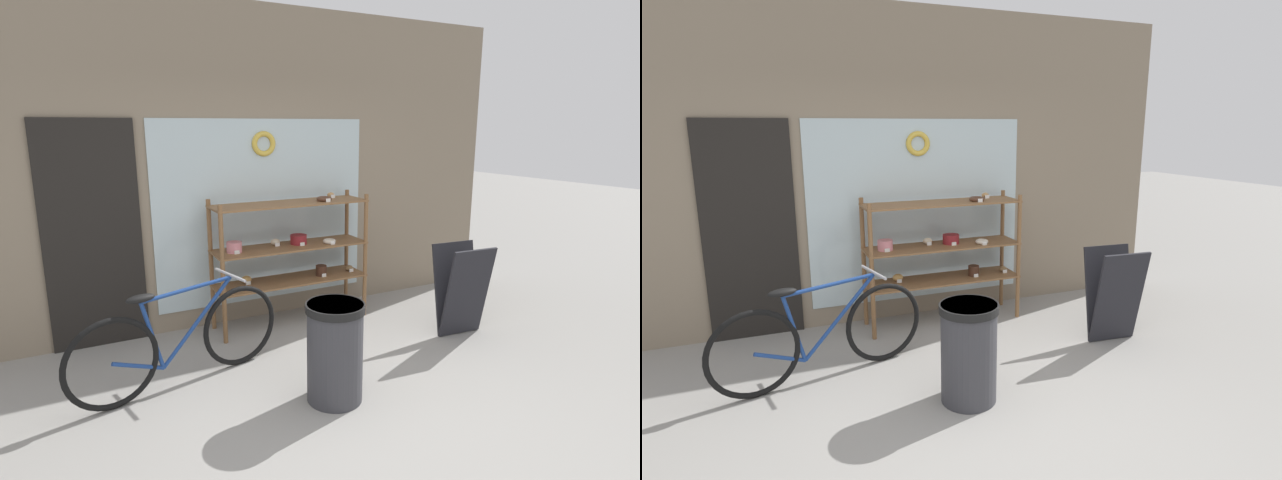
{
  "view_description": "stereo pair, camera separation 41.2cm",
  "coord_description": "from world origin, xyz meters",
  "views": [
    {
      "loc": [
        -1.68,
        -2.59,
        2.03
      ],
      "look_at": [
        0.18,
        0.97,
        1.11
      ],
      "focal_mm": 28.0,
      "sensor_mm": 36.0,
      "label": 1
    },
    {
      "loc": [
        -1.31,
        -2.77,
        2.03
      ],
      "look_at": [
        0.18,
        0.97,
        1.11
      ],
      "focal_mm": 28.0,
      "sensor_mm": 36.0,
      "label": 2
    }
  ],
  "objects": [
    {
      "name": "bicycle",
      "position": [
        -0.97,
        1.16,
        0.38
      ],
      "size": [
        1.75,
        0.56,
        0.84
      ],
      "rotation": [
        0.0,
        0.0,
        0.24
      ],
      "color": "black",
      "rests_on": "ground_plane"
    },
    {
      "name": "trash_bin",
      "position": [
        0.01,
        0.4,
        0.41
      ],
      "size": [
        0.44,
        0.44,
        0.77
      ],
      "color": "#38383D",
      "rests_on": "ground_plane"
    },
    {
      "name": "ground_plane",
      "position": [
        0.0,
        0.0,
        0.0
      ],
      "size": [
        30.0,
        30.0,
        0.0
      ],
      "primitive_type": "plane",
      "color": "gray"
    },
    {
      "name": "display_case",
      "position": [
        0.36,
        1.96,
        0.81
      ],
      "size": [
        1.61,
        0.44,
        1.34
      ],
      "color": "brown",
      "rests_on": "ground_plane"
    },
    {
      "name": "storefront_facade",
      "position": [
        -0.04,
        2.31,
        1.57
      ],
      "size": [
        6.26,
        0.13,
        3.2
      ],
      "color": "gray",
      "rests_on": "ground_plane"
    },
    {
      "name": "sandwich_board",
      "position": [
        1.71,
        0.89,
        0.46
      ],
      "size": [
        0.51,
        0.42,
        0.9
      ],
      "rotation": [
        0.0,
        0.0,
        -0.08
      ],
      "color": "#232328",
      "rests_on": "ground_plane"
    }
  ]
}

